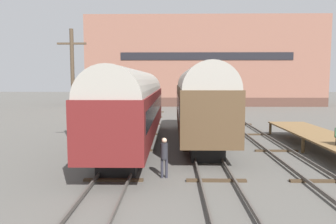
{
  "coord_description": "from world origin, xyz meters",
  "views": [
    {
      "loc": [
        -1.85,
        -16.79,
        4.39
      ],
      "look_at": [
        -2.23,
        5.25,
        2.2
      ],
      "focal_mm": 35.0,
      "sensor_mm": 36.0,
      "label": 1
    }
  ],
  "objects": [
    {
      "name": "person_worker",
      "position": [
        -2.26,
        -2.5,
        1.1
      ],
      "size": [
        0.32,
        0.32,
        1.82
      ],
      "color": "#282833",
      "rests_on": "ground"
    },
    {
      "name": "track_middle",
      "position": [
        0.0,
        0.0,
        0.14
      ],
      "size": [
        2.6,
        60.0,
        0.26
      ],
      "color": "#4C4742",
      "rests_on": "ground"
    },
    {
      "name": "track_right",
      "position": [
        4.45,
        0.0,
        0.14
      ],
      "size": [
        2.6,
        60.0,
        0.26
      ],
      "color": "#4C4742",
      "rests_on": "ground"
    },
    {
      "name": "warehouse_building",
      "position": [
        3.42,
        41.78,
        7.38
      ],
      "size": [
        39.37,
        11.3,
        14.75
      ],
      "color": "#4F342A",
      "rests_on": "ground"
    },
    {
      "name": "station_platform",
      "position": [
        7.19,
        2.65,
        0.94
      ],
      "size": [
        2.84,
        13.64,
        1.02
      ],
      "color": "brown",
      "rests_on": "ground"
    },
    {
      "name": "track_left",
      "position": [
        -4.45,
        0.0,
        0.14
      ],
      "size": [
        2.6,
        60.0,
        0.26
      ],
      "color": "#4C4742",
      "rests_on": "ground"
    },
    {
      "name": "ground_plane",
      "position": [
        0.0,
        0.0,
        0.0
      ],
      "size": [
        200.0,
        200.0,
        0.0
      ],
      "primitive_type": "plane",
      "color": "#56544F"
    },
    {
      "name": "utility_pole",
      "position": [
        -8.15,
        3.62,
        3.91
      ],
      "size": [
        1.8,
        0.24,
        7.5
      ],
      "color": "#473828",
      "rests_on": "ground"
    },
    {
      "name": "train_car_maroon",
      "position": [
        -4.45,
        4.26,
        2.85
      ],
      "size": [
        3.0,
        17.51,
        5.02
      ],
      "color": "black",
      "rests_on": "ground"
    },
    {
      "name": "train_car_brown",
      "position": [
        0.0,
        6.24,
        3.02
      ],
      "size": [
        3.12,
        15.15,
        5.35
      ],
      "color": "black",
      "rests_on": "ground"
    }
  ]
}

